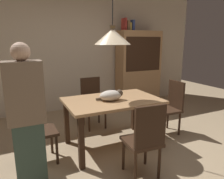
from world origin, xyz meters
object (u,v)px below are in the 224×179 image
(chair_far_back, at_px, (92,100))
(person_standing, at_px, (27,121))
(chair_right_side, at_px, (171,105))
(book_red_tall, at_px, (124,24))
(chair_left_side, at_px, (34,127))
(hutch_bookcase, at_px, (138,70))
(cat_sleeping, at_px, (112,95))
(book_brown_thick, at_px, (127,26))
(book_blue_wide, at_px, (131,25))
(dining_table, at_px, (113,106))
(pendant_lamp, at_px, (113,36))
(book_yellow_short, at_px, (129,27))
(chair_near_front, at_px, (145,138))

(chair_far_back, bearing_deg, person_standing, -130.84)
(chair_right_side, distance_m, book_red_tall, 2.33)
(chair_left_side, distance_m, hutch_bookcase, 3.28)
(chair_right_side, height_order, chair_far_back, same)
(hutch_bookcase, relative_size, book_red_tall, 6.61)
(cat_sleeping, relative_size, book_brown_thick, 1.63)
(person_standing, bearing_deg, book_blue_wide, 42.06)
(book_red_tall, bearing_deg, book_brown_thick, 0.00)
(hutch_bookcase, xyz_separation_m, person_standing, (-2.81, -2.33, -0.09))
(dining_table, bearing_deg, chair_right_side, -0.17)
(chair_left_side, relative_size, hutch_bookcase, 0.50)
(chair_right_side, xyz_separation_m, person_standing, (-2.35, -0.53, 0.29))
(pendant_lamp, relative_size, book_yellow_short, 6.50)
(pendant_lamp, bearing_deg, chair_right_side, -0.17)
(book_brown_thick, bearing_deg, chair_left_side, -142.60)
(cat_sleeping, xyz_separation_m, book_brown_thick, (1.26, 1.84, 1.13))
(dining_table, distance_m, chair_right_side, 1.14)
(chair_far_back, relative_size, book_red_tall, 3.32)
(book_blue_wide, bearing_deg, dining_table, -127.15)
(dining_table, relative_size, person_standing, 0.88)
(chair_right_side, bearing_deg, chair_near_front, -142.35)
(chair_left_side, height_order, pendant_lamp, pendant_lamp)
(chair_right_side, relative_size, book_blue_wide, 3.88)
(chair_near_front, bearing_deg, book_brown_thick, 65.25)
(chair_far_back, bearing_deg, dining_table, -89.94)
(book_yellow_short, bearing_deg, chair_far_back, -144.69)
(chair_near_front, height_order, book_yellow_short, book_yellow_short)
(pendant_lamp, distance_m, person_standing, 1.59)
(chair_right_side, bearing_deg, dining_table, 179.83)
(book_blue_wide, bearing_deg, chair_right_side, -97.40)
(pendant_lamp, bearing_deg, book_yellow_short, 54.19)
(chair_near_front, bearing_deg, chair_left_side, 142.09)
(dining_table, xyz_separation_m, book_yellow_short, (1.30, 1.80, 1.29))
(cat_sleeping, bearing_deg, chair_near_front, -87.89)
(dining_table, bearing_deg, chair_far_back, 90.06)
(book_red_tall, bearing_deg, hutch_bookcase, -0.20)
(chair_near_front, relative_size, chair_right_side, 1.00)
(chair_left_side, relative_size, chair_near_front, 1.00)
(chair_far_back, bearing_deg, chair_left_side, -141.96)
(hutch_bookcase, distance_m, book_brown_thick, 1.13)
(hutch_bookcase, xyz_separation_m, book_blue_wide, (-0.23, 0.00, 1.08))
(book_red_tall, relative_size, book_brown_thick, 1.17)
(chair_left_side, xyz_separation_m, book_brown_thick, (2.36, 1.80, 1.45))
(chair_right_side, height_order, cat_sleeping, chair_right_side)
(pendant_lamp, xyz_separation_m, person_standing, (-1.22, -0.53, -0.86))
(chair_near_front, xyz_separation_m, book_red_tall, (1.17, 2.68, 1.48))
(chair_left_side, height_order, book_red_tall, book_red_tall)
(chair_right_side, distance_m, book_brown_thick, 2.31)
(chair_left_side, distance_m, book_yellow_short, 3.34)
(book_red_tall, bearing_deg, dining_table, -122.86)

